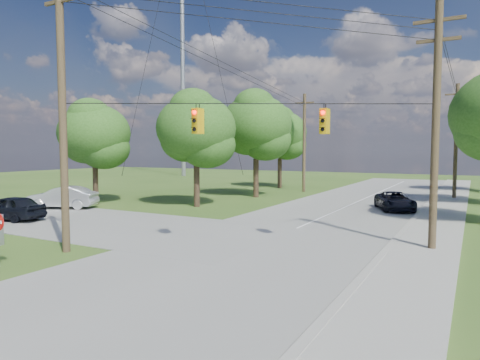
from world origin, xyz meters
The scene contains 17 objects.
ground centered at (0.00, 0.00, 0.00)m, with size 140.00×140.00×0.00m, color #32511B.
main_road centered at (2.00, 5.00, 0.01)m, with size 10.00×100.00×0.03m, color gray.
sidewalk_east centered at (8.70, 5.00, 0.06)m, with size 2.60×100.00×0.12m, color gray.
pole_sw centered at (-4.60, 0.40, 6.23)m, with size 2.00×0.32×12.00m.
pole_ne centered at (8.90, 8.00, 5.47)m, with size 2.00×0.32×10.50m.
pole_north_e centered at (8.90, 30.00, 5.13)m, with size 2.00×0.32×10.00m.
pole_north_w centered at (-5.00, 30.00, 5.13)m, with size 2.00×0.32×10.00m.
power_lines centered at (1.50, 11.54, 9.15)m, with size 13.93×29.62×4.93m.
traffic_signals centered at (2.55, 4.43, 5.50)m, with size 4.91×3.27×1.05m.
radio_mast centered at (-32.00, 46.00, 22.50)m, with size 0.70×0.70×45.00m, color gray.
tree_w_near centered at (-8.00, 15.00, 5.92)m, with size 6.00×6.00×8.40m.
tree_w_mid centered at (-7.00, 23.00, 6.58)m, with size 6.40×6.40×9.22m.
tree_w_far centered at (-9.00, 33.00, 6.25)m, with size 6.00×6.00×8.73m.
tree_cross_n centered at (-16.00, 12.50, 5.59)m, with size 5.60×5.60×7.91m.
car_cross_dark centered at (-14.27, 4.23, 0.79)m, with size 1.78×4.42×1.50m, color black.
car_cross_silver centered at (-15.92, 9.30, 0.84)m, with size 1.70×4.87×1.60m, color #B5B8BD.
car_main_north centered at (5.50, 20.08, 0.67)m, with size 2.13×4.63×1.29m, color black.
Camera 1 is at (10.37, -11.64, 4.28)m, focal length 32.00 mm.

